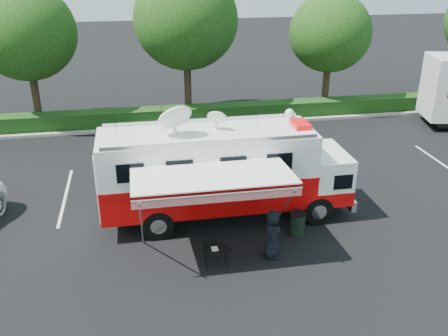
% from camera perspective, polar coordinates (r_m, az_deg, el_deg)
% --- Properties ---
extents(ground_plane, '(120.00, 120.00, 0.00)m').
position_cam_1_polar(ground_plane, '(19.95, 0.26, -5.57)').
color(ground_plane, black).
rests_on(ground_plane, ground).
extents(back_border, '(60.00, 6.14, 8.87)m').
position_cam_1_polar(back_border, '(30.67, -2.12, 14.85)').
color(back_border, '#9E998E').
rests_on(back_border, ground_plane).
extents(stall_lines, '(24.12, 5.50, 0.01)m').
position_cam_1_polar(stall_lines, '(22.51, -2.39, -1.97)').
color(stall_lines, silver).
rests_on(stall_lines, ground_plane).
extents(command_truck, '(9.63, 2.65, 4.62)m').
position_cam_1_polar(command_truck, '(19.04, 0.02, -0.40)').
color(command_truck, black).
rests_on(command_truck, ground_plane).
extents(awning, '(5.26, 2.71, 3.17)m').
position_cam_1_polar(awning, '(16.03, -1.25, -1.34)').
color(awning, white).
rests_on(awning, ground_plane).
extents(person, '(0.73, 0.97, 1.78)m').
position_cam_1_polar(person, '(17.65, 5.44, -10.01)').
color(person, black).
rests_on(person, ground_plane).
extents(folding_table, '(1.00, 0.87, 0.71)m').
position_cam_1_polar(folding_table, '(16.66, -0.87, -9.42)').
color(folding_table, black).
rests_on(folding_table, ground_plane).
extents(folding_chair, '(0.47, 0.49, 0.97)m').
position_cam_1_polar(folding_chair, '(16.99, -1.58, -9.06)').
color(folding_chair, black).
rests_on(folding_chair, ground_plane).
extents(trash_bin, '(0.61, 0.61, 0.90)m').
position_cam_1_polar(trash_bin, '(18.76, 8.38, -6.30)').
color(trash_bin, black).
rests_on(trash_bin, ground_plane).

